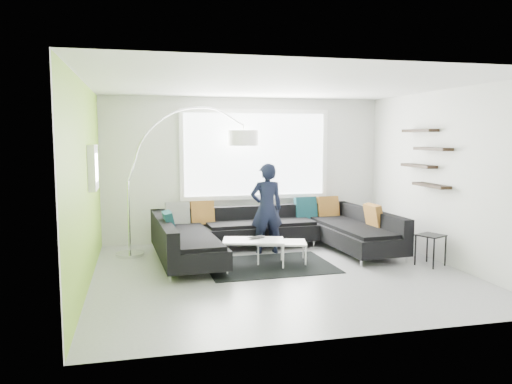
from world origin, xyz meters
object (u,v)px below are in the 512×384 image
Objects in this scene: sectional_sofa at (273,234)px; arc_lamp at (128,181)px; side_table at (430,250)px; laptop at (259,238)px; person at (267,208)px; coffee_table at (268,251)px.

arc_lamp is at bearing 163.60° from sectional_sofa.
side_table is (2.26, -1.22, -0.12)m from sectional_sofa.
arc_lamp reaches higher than laptop.
person is (2.35, -0.32, -0.50)m from arc_lamp.
coffee_table is (-0.23, -0.50, -0.17)m from sectional_sofa.
arc_lamp reaches higher than side_table.
person is at bearing 102.05° from sectional_sofa.
coffee_table is 2.65m from arc_lamp.
person is (0.17, 0.72, 0.59)m from coffee_table.
sectional_sofa reaches higher than coffee_table.
coffee_table is 3.38× the size of laptop.
side_table is at bearing -42.60° from laptop.
arc_lamp reaches higher than sectional_sofa.
sectional_sofa is at bearing 24.34° from laptop.
laptop is at bearing -132.86° from sectional_sofa.
sectional_sofa is 0.48m from person.
person is at bearing 148.05° from side_table.
sectional_sofa is at bearing 151.61° from side_table.
side_table is 2.79m from person.
coffee_table is at bearing -118.97° from sectional_sofa.
person is (-2.32, 1.45, 0.54)m from side_table.
arc_lamp is 2.43m from person.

